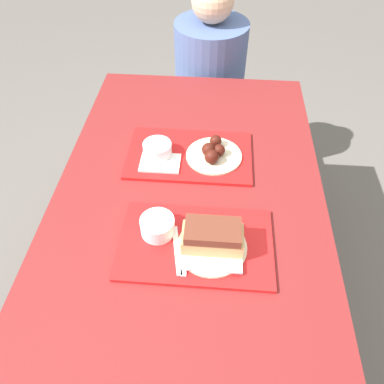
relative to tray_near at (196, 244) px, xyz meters
name	(u,v)px	position (x,y,z in m)	size (l,w,h in m)	color
ground_plane	(189,310)	(-0.04, 0.16, -0.78)	(12.00, 12.00, 0.00)	#605B56
picnic_table	(188,222)	(-0.04, 0.16, -0.10)	(0.91, 1.59, 0.78)	maroon
picnic_bench_far	(203,120)	(-0.04, 1.18, -0.42)	(0.87, 0.28, 0.43)	maroon
tray_near	(196,244)	(0.00, 0.00, 0.00)	(0.46, 0.29, 0.01)	red
tray_far	(190,155)	(-0.05, 0.39, 0.00)	(0.46, 0.29, 0.01)	red
bowl_coleslaw_near	(157,225)	(-0.12, 0.03, 0.04)	(0.10, 0.10, 0.05)	silver
brisket_sandwich_plate	(212,240)	(0.05, -0.01, 0.05)	(0.21, 0.21, 0.10)	beige
plastic_fork_near	(177,250)	(-0.05, -0.03, 0.01)	(0.05, 0.17, 0.00)	white
plastic_knife_near	(185,250)	(-0.03, -0.03, 0.01)	(0.02, 0.17, 0.00)	white
condiment_packet	(204,225)	(0.02, 0.06, 0.01)	(0.04, 0.03, 0.01)	#A59E93
bowl_coleslaw_far	(157,149)	(-0.17, 0.38, 0.04)	(0.10, 0.10, 0.05)	silver
wings_plate_far	(213,153)	(0.04, 0.39, 0.03)	(0.20, 0.20, 0.06)	beige
napkin_far	(160,163)	(-0.15, 0.33, 0.01)	(0.14, 0.10, 0.01)	white
person_seated_across	(210,65)	(-0.01, 1.18, -0.06)	(0.37, 0.37, 0.71)	#4C6093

